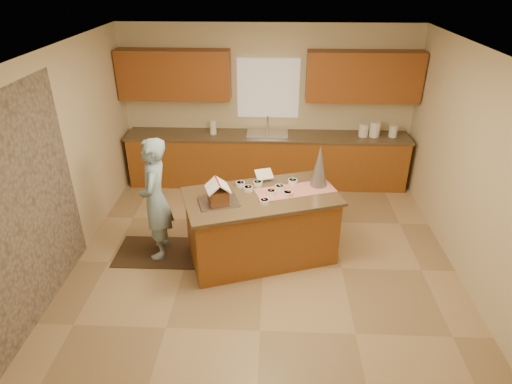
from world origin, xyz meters
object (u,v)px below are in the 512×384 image
(boy, at_px, (155,199))
(gingerbread_house, at_px, (218,193))
(tinsel_tree, at_px, (319,166))
(island_base, at_px, (261,228))

(boy, relative_size, gingerbread_house, 4.61)
(tinsel_tree, xyz_separation_m, gingerbread_house, (-1.26, -0.53, -0.15))
(island_base, relative_size, boy, 1.11)
(gingerbread_house, bearing_deg, tinsel_tree, 22.73)
(island_base, distance_m, tinsel_tree, 1.11)
(island_base, bearing_deg, gingerbread_house, -174.81)
(tinsel_tree, distance_m, boy, 2.16)
(boy, xyz_separation_m, gingerbread_house, (0.85, -0.24, 0.23))
(island_base, height_order, boy, boy)
(tinsel_tree, xyz_separation_m, boy, (-2.11, -0.29, -0.38))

